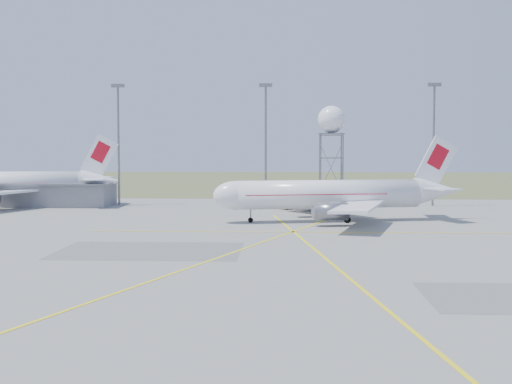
{
  "coord_description": "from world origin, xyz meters",
  "views": [
    {
      "loc": [
        -6.61,
        -54.0,
        10.66
      ],
      "look_at": [
        -10.54,
        40.0,
        4.08
      ],
      "focal_mm": 50.0,
      "sensor_mm": 36.0,
      "label": 1
    }
  ],
  "objects_px": {
    "airliner_far": "(6,184)",
    "fire_truck": "(306,198)",
    "radar_tower": "(331,149)",
    "airliner_main": "(332,195)"
  },
  "relations": [
    {
      "from": "airliner_far",
      "to": "fire_truck",
      "type": "height_order",
      "value": "airliner_far"
    },
    {
      "from": "airliner_far",
      "to": "fire_truck",
      "type": "xyz_separation_m",
      "value": [
        49.85,
        -2.47,
        -2.0
      ]
    },
    {
      "from": "fire_truck",
      "to": "radar_tower",
      "type": "bearing_deg",
      "value": 52.52
    },
    {
      "from": "airliner_main",
      "to": "airliner_far",
      "type": "height_order",
      "value": "airliner_far"
    },
    {
      "from": "fire_truck",
      "to": "airliner_main",
      "type": "bearing_deg",
      "value": -88.65
    },
    {
      "from": "airliner_main",
      "to": "radar_tower",
      "type": "height_order",
      "value": "radar_tower"
    },
    {
      "from": "radar_tower",
      "to": "fire_truck",
      "type": "height_order",
      "value": "radar_tower"
    },
    {
      "from": "radar_tower",
      "to": "fire_truck",
      "type": "relative_size",
      "value": 1.83
    },
    {
      "from": "fire_truck",
      "to": "airliner_far",
      "type": "bearing_deg",
      "value": 169.1
    },
    {
      "from": "airliner_far",
      "to": "radar_tower",
      "type": "distance_m",
      "value": 54.81
    }
  ]
}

